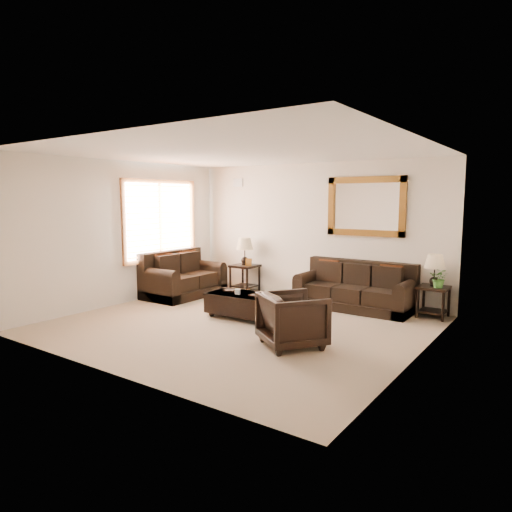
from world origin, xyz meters
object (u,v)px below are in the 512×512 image
Objects in this scene: sofa at (355,291)px; loveseat at (182,279)px; end_table_right at (434,276)px; coffee_table at (243,303)px; armchair at (293,317)px; end_table_left at (245,257)px.

sofa is 3.52m from loveseat.
loveseat is 1.53× the size of end_table_right.
end_table_right is 3.23m from coffee_table.
armchair is at bearing -32.24° from coffee_table.
loveseat is 1.33× the size of coffee_table.
end_table_left is 2.30m from coffee_table.
end_table_left is 1.08× the size of end_table_right.
end_table_right is (4.71, 1.14, 0.36)m from loveseat.
end_table_left is 3.92m from end_table_right.
end_table_left is (0.79, 1.12, 0.42)m from loveseat.
sofa is 2.58× the size of armchair.
loveseat is 1.41× the size of end_table_left.
armchair is (3.54, -1.54, 0.06)m from loveseat.
armchair is (0.16, -2.55, 0.09)m from sofa.
loveseat is 2.21m from coffee_table.
end_table_left is at bearing 177.61° from sofa.
coffee_table is (-2.62, -1.85, -0.44)m from end_table_right.
sofa is at bearing -2.39° from end_table_left.
end_table_left is 3.84m from armchair.
end_table_right is at bearing -77.52° from armchair.
end_table_left is at bearing 123.12° from coffee_table.
loveseat reaches higher than sofa.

